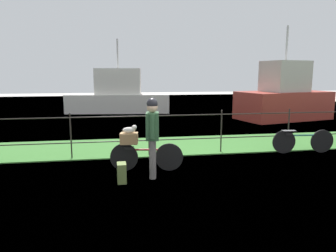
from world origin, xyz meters
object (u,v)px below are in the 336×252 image
Objects in this scene: bicycle_main at (146,156)px; cyclist_person at (152,131)px; wooden_crate at (129,138)px; backpack_on_paving at (122,173)px; moored_boat_near at (284,98)px; bicycle_parked at (302,141)px; terrier_dog at (130,130)px; moored_boat_mid at (119,96)px.

cyclist_person reaches higher than bicycle_main.
cyclist_person is (0.47, -0.52, 0.25)m from wooden_crate.
backpack_on_paving is at bearing -128.29° from bicycle_main.
bicycle_main is at bearing -135.89° from moored_boat_near.
wooden_crate is at bearing -15.36° from backpack_on_paving.
moored_boat_near is (2.86, 6.15, 0.67)m from bicycle_parked.
wooden_crate is (-0.36, 0.05, 0.41)m from bicycle_main.
bicycle_parked is at bearing -114.94° from moored_boat_near.
terrier_dog reaches higher than bicycle_main.
moored_boat_near is at bearing 42.50° from wooden_crate.
moored_boat_mid reaches higher than wooden_crate.
bicycle_main is 11.15m from moored_boat_mid.
bicycle_main is at bearing -39.60° from backpack_on_paving.
moored_boat_near is at bearing -46.59° from backpack_on_paving.
moored_boat_mid is (-7.78, 4.08, -0.13)m from moored_boat_near.
bicycle_main is 4.23× the size of wooden_crate.
wooden_crate is at bearing -137.50° from moored_boat_near.
moored_boat_near is 8.78m from moored_boat_mid.
moored_boat_near is at bearing 42.61° from terrier_dog.
moored_boat_mid reaches higher than cyclist_person.
bicycle_main is 4.50m from bicycle_parked.
terrier_dog is at bearing 171.82° from bicycle_main.
moored_boat_mid is at bearing -1.53° from backpack_on_paving.
backpack_on_paving is 11.84m from moored_boat_mid.
cyclist_person is at bearing -86.99° from moored_boat_mid.
moored_boat_near is (7.63, 7.00, 0.26)m from wooden_crate.
cyclist_person is 4.21× the size of backpack_on_paving.
moored_boat_mid is at bearing 93.01° from cyclist_person.
bicycle_parked is 11.36m from moored_boat_mid.
backpack_on_paving is at bearing -104.05° from wooden_crate.
wooden_crate is 0.20m from terrier_dog.
bicycle_main is 0.35× the size of moored_boat_near.
wooden_crate is at bearing 171.82° from terrier_dog.
moored_boat_mid is at bearing 90.86° from terrier_dog.
cyclist_person is 0.29× the size of moored_boat_mid.
moored_boat_mid is (-0.14, 11.07, 0.13)m from wooden_crate.
moored_boat_mid is at bearing 152.33° from moored_boat_near.
bicycle_parked is at bearing 17.65° from cyclist_person.
wooden_crate is 11.08m from moored_boat_mid.
cyclist_person is 0.97× the size of bicycle_parked.
bicycle_parked reaches higher than bicycle_main.
moored_boat_near is 0.80× the size of moored_boat_mid.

